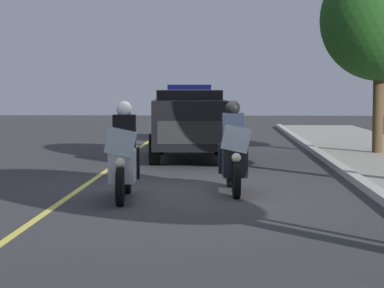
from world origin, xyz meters
The scene contains 7 objects.
ground_plane centered at (0.00, 0.00, 0.00)m, with size 80.00×80.00×0.00m, color #333335.
curb_strip centered at (0.00, 3.34, 0.07)m, with size 48.00×0.24×0.15m, color #B7B5AD.
lane_stripe_center centered at (0.00, -2.18, 0.00)m, with size 48.00×0.12×0.01m, color #E0D14C.
police_motorcycle_lead_left centered at (0.71, -1.15, 0.70)m, with size 2.14×0.60×1.72m.
police_motorcycle_lead_right centered at (-0.23, 0.78, 0.70)m, with size 2.14×0.60×1.72m.
police_suv centered at (-6.76, -0.36, 1.07)m, with size 5.01×2.31×2.05m.
tree_far_back centered at (-7.95, 5.03, 3.90)m, with size 3.40×3.40×5.56m.
Camera 1 is at (13.51, 0.61, 1.94)m, focal length 69.06 mm.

